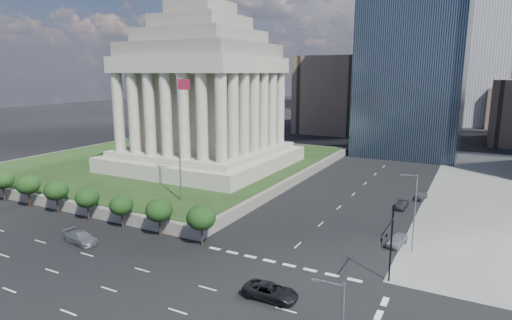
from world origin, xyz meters
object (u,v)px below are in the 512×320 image
Objects in this scene: street_lamp_north at (414,208)px; traffic_signal_ne at (388,241)px; suv_grey at (81,237)px; parked_sedan_mid at (402,205)px; parked_sedan_far at (421,196)px; parked_sedan_near at (397,240)px; war_memorial at (203,76)px; flagpole at (180,132)px; pickup_truck at (271,291)px.

traffic_signal_ne is at bearing -94.19° from street_lamp_north.
suv_grey is at bearing -155.48° from street_lamp_north.
street_lamp_north is 2.47× the size of parked_sedan_mid.
traffic_signal_ne is 1.97× the size of parked_sedan_mid.
suv_grey reaches higher than parked_sedan_far.
parked_sedan_near reaches higher than parked_sedan_mid.
war_memorial is 9.80× the size of parked_sedan_far.
traffic_signal_ne is (34.33, -10.30, -7.86)m from flagpole.
street_lamp_north is (0.83, 11.30, 0.41)m from traffic_signal_ne.
war_memorial is at bearing 116.89° from flagpole.
pickup_truck is 1.02× the size of suv_grey.
parked_sedan_near is (33.33, 1.97, -12.37)m from flagpole.
parked_sedan_near is 1.10× the size of parked_sedan_far.
suv_grey is 56.23m from parked_sedan_far.
pickup_truck is at bearing -35.84° from flagpole.
flagpole is (12.17, -24.00, -8.29)m from war_memorial.
suv_grey is 49.54m from parked_sedan_mid.
parked_sedan_far is at bearing 1.75° from war_memorial.
flagpole is at bearing -135.73° from parked_sedan_far.
traffic_signal_ne is 11.34m from street_lamp_north.
street_lamp_north is 1.82× the size of suv_grey.
street_lamp_north reaches higher than parked_sedan_near.
war_memorial is 3.90× the size of street_lamp_north.
traffic_signal_ne is at bearing -72.81° from suv_grey.
parked_sedan_far is (37.18, 42.18, -0.12)m from suv_grey.
war_memorial reaches higher than street_lamp_north.
parked_sedan_mid is (6.63, 35.95, -0.12)m from pickup_truck.
flagpole is 3.63× the size of suv_grey.
street_lamp_north is 24.96m from parked_sedan_far.
pickup_truck is at bearing -48.64° from war_memorial.
traffic_signal_ne is 1.45× the size of suv_grey.
war_memorial is 9.63× the size of parked_sedan_mid.
flagpole is at bearing 54.33° from pickup_truck.
war_memorial is 54.92m from street_lamp_north.
pickup_truck is at bearing -119.35° from street_lamp_north.
parked_sedan_mid is (43.41, -5.81, -20.73)m from war_memorial.
pickup_truck is (-10.55, -18.77, -4.88)m from street_lamp_north.
flagpole is 4.94× the size of parked_sedan_mid.
street_lamp_north is 2.28× the size of parked_sedan_near.
pickup_truck is 28.47m from suv_grey.
parked_sedan_far is (0.00, 23.42, -0.07)m from parked_sedan_near.
suv_grey is 1.26× the size of parked_sedan_near.
street_lamp_north is at bearing -57.94° from suv_grey.
street_lamp_north is 5.33m from parked_sedan_near.
parked_sedan_far is at bearing 94.29° from street_lamp_north.
flagpole is 43.70m from parked_sedan_far.
parked_sedan_mid is at bearing 30.21° from flagpole.
war_memorial is 8.89× the size of parked_sedan_near.
parked_sedan_near is at bearing -78.63° from parked_sedan_mid.
flagpole is 2.50× the size of traffic_signal_ne.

